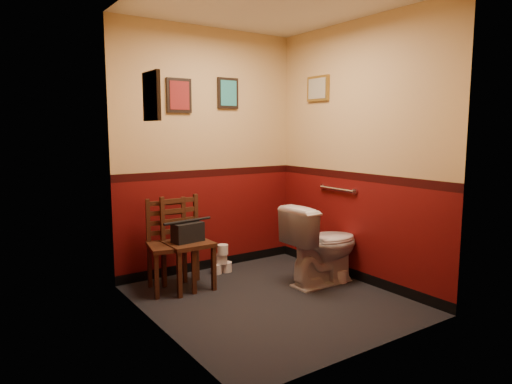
{
  "coord_description": "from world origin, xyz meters",
  "views": [
    {
      "loc": [
        -2.43,
        -3.33,
        1.59
      ],
      "look_at": [
        0.0,
        0.25,
        1.0
      ],
      "focal_mm": 32.0,
      "sensor_mm": 36.0,
      "label": 1
    }
  ],
  "objects": [
    {
      "name": "floor",
      "position": [
        0.0,
        0.0,
        0.0
      ],
      "size": [
        2.2,
        2.4,
        0.0
      ],
      "primitive_type": "cube",
      "color": "black",
      "rests_on": "ground"
    },
    {
      "name": "ceiling",
      "position": [
        0.0,
        0.0,
        2.7
      ],
      "size": [
        2.2,
        2.4,
        0.0
      ],
      "primitive_type": "cube",
      "rotation": [
        3.14,
        0.0,
        0.0
      ],
      "color": "silver",
      "rests_on": "ground"
    },
    {
      "name": "wall_back",
      "position": [
        0.0,
        1.2,
        1.35
      ],
      "size": [
        2.2,
        0.0,
        2.7
      ],
      "primitive_type": "cube",
      "rotation": [
        1.57,
        0.0,
        0.0
      ],
      "color": "#590B0A",
      "rests_on": "ground"
    },
    {
      "name": "wall_front",
      "position": [
        0.0,
        -1.2,
        1.35
      ],
      "size": [
        2.2,
        0.0,
        2.7
      ],
      "primitive_type": "cube",
      "rotation": [
        -1.57,
        0.0,
        0.0
      ],
      "color": "#590B0A",
      "rests_on": "ground"
    },
    {
      "name": "wall_left",
      "position": [
        -1.1,
        0.0,
        1.35
      ],
      "size": [
        0.0,
        2.4,
        2.7
      ],
      "primitive_type": "cube",
      "rotation": [
        1.57,
        0.0,
        1.57
      ],
      "color": "#590B0A",
      "rests_on": "ground"
    },
    {
      "name": "wall_right",
      "position": [
        1.1,
        0.0,
        1.35
      ],
      "size": [
        0.0,
        2.4,
        2.7
      ],
      "primitive_type": "cube",
      "rotation": [
        1.57,
        0.0,
        -1.57
      ],
      "color": "#590B0A",
      "rests_on": "ground"
    },
    {
      "name": "grab_bar",
      "position": [
        1.07,
        0.25,
        0.95
      ],
      "size": [
        0.05,
        0.56,
        0.06
      ],
      "color": "silver",
      "rests_on": "wall_right"
    },
    {
      "name": "framed_print_back_a",
      "position": [
        -0.35,
        1.18,
        1.95
      ],
      "size": [
        0.28,
        0.04,
        0.36
      ],
      "color": "black",
      "rests_on": "wall_back"
    },
    {
      "name": "framed_print_back_b",
      "position": [
        0.25,
        1.18,
        2.0
      ],
      "size": [
        0.26,
        0.04,
        0.34
      ],
      "color": "black",
      "rests_on": "wall_back"
    },
    {
      "name": "framed_print_left",
      "position": [
        -1.08,
        0.1,
        1.85
      ],
      "size": [
        0.04,
        0.3,
        0.38
      ],
      "color": "black",
      "rests_on": "wall_left"
    },
    {
      "name": "framed_print_right",
      "position": [
        1.08,
        0.6,
        2.05
      ],
      "size": [
        0.04,
        0.34,
        0.28
      ],
      "color": "olive",
      "rests_on": "wall_right"
    },
    {
      "name": "toilet",
      "position": [
        0.72,
        0.09,
        0.41
      ],
      "size": [
        0.84,
        0.47,
        0.82
      ],
      "primitive_type": "imported",
      "rotation": [
        0.0,
        0.0,
        1.57
      ],
      "color": "white",
      "rests_on": "floor"
    },
    {
      "name": "toilet_brush",
      "position": [
        0.9,
        -0.01,
        0.08
      ],
      "size": [
        0.13,
        0.13,
        0.46
      ],
      "color": "silver",
      "rests_on": "floor"
    },
    {
      "name": "chair_left",
      "position": [
        -0.66,
        0.81,
        0.46
      ],
      "size": [
        0.5,
        0.5,
        0.91
      ],
      "rotation": [
        0.0,
        0.0,
        -0.2
      ],
      "color": "#4A2716",
      "rests_on": "floor"
    },
    {
      "name": "chair_right",
      "position": [
        -0.5,
        0.76,
        0.47
      ],
      "size": [
        0.43,
        0.43,
        0.93
      ],
      "rotation": [
        0.0,
        0.0,
        -0.0
      ],
      "color": "#4A2716",
      "rests_on": "floor"
    },
    {
      "name": "handbag",
      "position": [
        -0.5,
        0.72,
        0.58
      ],
      "size": [
        0.32,
        0.19,
        0.22
      ],
      "rotation": [
        0.0,
        0.0,
        0.12
      ],
      "color": "black",
      "rests_on": "chair_right"
    },
    {
      "name": "tp_stack",
      "position": [
        0.03,
        0.97,
        0.14
      ],
      "size": [
        0.25,
        0.15,
        0.33
      ],
      "color": "silver",
      "rests_on": "floor"
    }
  ]
}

